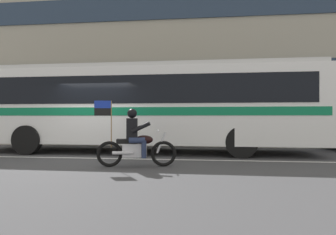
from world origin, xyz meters
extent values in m
plane|color=#3D3D3F|center=(0.00, 0.00, 0.00)|extent=(60.00, 60.00, 0.00)
cube|color=#B7B2A8|center=(0.00, 5.10, 0.07)|extent=(28.00, 3.80, 0.15)
cube|color=silver|center=(0.00, -0.60, 0.00)|extent=(26.60, 0.14, 0.01)
cube|color=gray|center=(0.00, 7.40, 5.53)|extent=(28.00, 0.80, 11.06)
cube|color=#233347|center=(0.00, 6.96, 3.87)|extent=(25.76, 0.10, 1.40)
cube|color=#233347|center=(0.00, 6.96, 7.74)|extent=(25.76, 0.10, 1.40)
cube|color=white|center=(1.46, 1.20, 1.73)|extent=(12.80, 2.74, 2.70)
cube|color=black|center=(1.46, 1.20, 2.28)|extent=(11.78, 2.77, 0.96)
cube|color=#0F7247|center=(1.46, 1.20, 1.53)|extent=(12.55, 2.77, 0.28)
cube|color=silver|center=(1.46, 1.20, 3.14)|extent=(12.55, 2.61, 0.16)
cylinder|color=black|center=(-2.50, 0.02, 0.52)|extent=(1.04, 0.30, 1.04)
cylinder|color=black|center=(4.97, 0.02, 0.52)|extent=(1.04, 0.30, 1.04)
torus|color=black|center=(2.65, -1.84, 0.34)|extent=(0.70, 0.21, 0.69)
torus|color=black|center=(1.22, -2.09, 0.34)|extent=(0.70, 0.21, 0.69)
cube|color=silver|center=(1.88, -1.97, 0.44)|extent=(0.68, 0.38, 0.36)
ellipsoid|color=black|center=(2.13, -1.93, 0.72)|extent=(0.52, 0.36, 0.24)
cube|color=black|center=(1.69, -2.01, 0.69)|extent=(0.60, 0.35, 0.12)
cylinder|color=silver|center=(2.59, -1.85, 0.65)|extent=(0.28, 0.10, 0.58)
cylinder|color=silver|center=(2.51, -1.87, 0.96)|extent=(0.15, 0.64, 0.04)
cylinder|color=silver|center=(1.62, -2.18, 0.39)|extent=(0.56, 0.18, 0.09)
cube|color=black|center=(1.82, -1.98, 1.02)|extent=(0.34, 0.40, 0.56)
sphere|color=black|center=(1.82, -1.98, 1.44)|extent=(0.26, 0.26, 0.26)
cylinder|color=#232D4C|center=(1.92, -1.78, 0.72)|extent=(0.44, 0.22, 0.15)
cylinder|color=#232D4C|center=(2.10, -1.75, 0.48)|extent=(0.13, 0.13, 0.46)
cylinder|color=#232D4C|center=(1.98, -2.14, 0.72)|extent=(0.44, 0.22, 0.15)
cylinder|color=#232D4C|center=(2.16, -2.11, 0.48)|extent=(0.13, 0.13, 0.46)
cylinder|color=black|center=(2.02, -1.75, 1.06)|extent=(0.53, 0.20, 0.32)
cylinder|color=black|center=(2.09, -2.14, 1.06)|extent=(0.53, 0.20, 0.32)
cylinder|color=olive|center=(1.27, -2.08, 1.15)|extent=(0.02, 0.02, 1.25)
cube|color=#1933A5|center=(1.04, -2.12, 1.68)|extent=(0.44, 0.09, 0.20)
cube|color=black|center=(1.04, -2.12, 1.47)|extent=(0.44, 0.09, 0.20)
cylinder|color=red|center=(2.03, 3.93, 0.44)|extent=(0.22, 0.22, 0.58)
sphere|color=red|center=(2.03, 3.93, 0.80)|extent=(0.20, 0.20, 0.20)
cylinder|color=red|center=(2.03, 3.79, 0.47)|extent=(0.09, 0.10, 0.09)
camera|label=1|loc=(3.64, -9.46, 1.34)|focal=30.39mm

